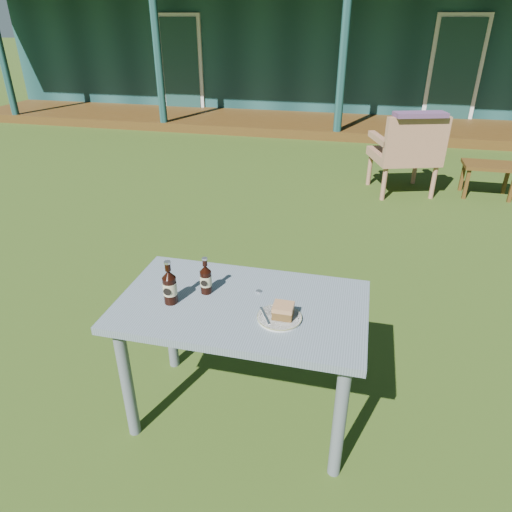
% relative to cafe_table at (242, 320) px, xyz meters
% --- Properties ---
extents(ground, '(80.00, 80.00, 0.00)m').
position_rel_cafe_table_xyz_m(ground, '(0.00, 1.60, -0.62)').
color(ground, '#334916').
extents(pavilion, '(15.80, 8.30, 3.45)m').
position_rel_cafe_table_xyz_m(pavilion, '(-0.00, 10.99, 0.99)').
color(pavilion, '#173D3C').
rests_on(pavilion, ground).
extents(cafe_table, '(1.20, 0.70, 0.72)m').
position_rel_cafe_table_xyz_m(cafe_table, '(0.00, 0.00, 0.00)').
color(cafe_table, slate).
rests_on(cafe_table, ground).
extents(plate, '(0.20, 0.20, 0.01)m').
position_rel_cafe_table_xyz_m(plate, '(0.20, -0.09, 0.11)').
color(plate, silver).
rests_on(plate, cafe_table).
extents(cake_slice, '(0.09, 0.09, 0.06)m').
position_rel_cafe_table_xyz_m(cake_slice, '(0.22, -0.09, 0.15)').
color(cake_slice, '#503819').
rests_on(cake_slice, plate).
extents(fork, '(0.08, 0.13, 0.00)m').
position_rel_cafe_table_xyz_m(fork, '(0.14, -0.10, 0.12)').
color(fork, silver).
rests_on(fork, plate).
extents(cola_bottle_near, '(0.06, 0.06, 0.19)m').
position_rel_cafe_table_xyz_m(cola_bottle_near, '(-0.19, 0.05, 0.18)').
color(cola_bottle_near, black).
rests_on(cola_bottle_near, cafe_table).
extents(cola_bottle_far, '(0.07, 0.07, 0.22)m').
position_rel_cafe_table_xyz_m(cola_bottle_far, '(-0.33, -0.08, 0.19)').
color(cola_bottle_far, black).
rests_on(cola_bottle_far, cafe_table).
extents(bottle_cap, '(0.03, 0.03, 0.01)m').
position_rel_cafe_table_xyz_m(bottle_cap, '(0.06, 0.11, 0.11)').
color(bottle_cap, silver).
rests_on(bottle_cap, cafe_table).
extents(armchair_left, '(0.88, 0.86, 0.96)m').
position_rel_cafe_table_xyz_m(armchair_left, '(0.99, 3.83, -0.08)').
color(armchair_left, '#9E6B4F').
rests_on(armchair_left, ground).
extents(floral_throw, '(0.61, 0.37, 0.05)m').
position_rel_cafe_table_xyz_m(floral_throw, '(1.06, 3.65, 0.37)').
color(floral_throw, '#57385B').
rests_on(floral_throw, armchair_left).
extents(side_table, '(0.60, 0.40, 0.40)m').
position_rel_cafe_table_xyz_m(side_table, '(1.97, 3.98, -0.28)').
color(side_table, '#4A3012').
rests_on(side_table, ground).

